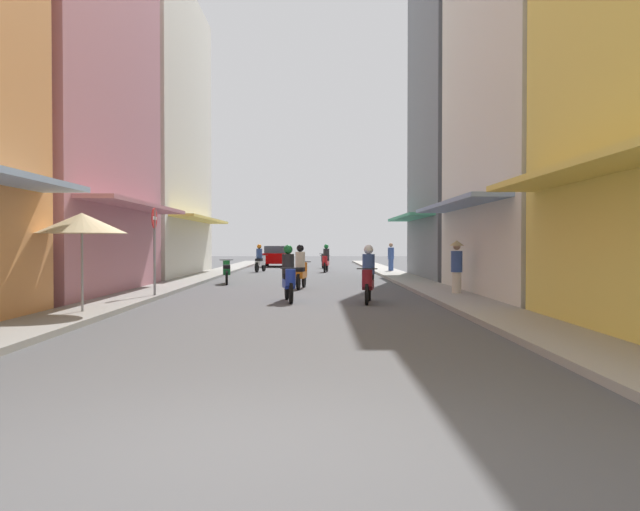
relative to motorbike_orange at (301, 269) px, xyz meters
The scene contains 19 objects.
ground_plane 3.57m from the motorbike_orange, 92.07° to the left, with size 111.12×111.12×0.00m, color #4C4C4F.
sidewalk_left 5.95m from the motorbike_orange, 143.74° to the left, with size 1.53×58.51×0.12m, color gray.
sidewalk_right 5.75m from the motorbike_orange, 37.75° to the left, with size 1.53×58.51×0.12m, color #9E9991.
building_left_mid 10.27m from the motorbike_orange, 163.23° to the right, with size 7.05×9.65×11.67m.
building_left_far 13.74m from the motorbike_orange, 134.36° to the left, with size 7.05×11.61×14.08m.
building_right_mid 10.97m from the motorbike_orange, 22.19° to the right, with size 7.05×9.27×14.14m.
building_right_far 12.64m from the motorbike_orange, 36.50° to the left, with size 7.05×8.21×16.09m.
motorbike_orange is the anchor object (origin of this frame).
motorbike_white 13.81m from the motorbike_orange, 100.92° to the left, with size 0.65×1.78×1.58m.
motorbike_maroon 5.77m from the motorbike_orange, 70.28° to the right, with size 0.56×1.80×1.58m.
motorbike_green 4.12m from the motorbike_orange, 137.67° to the left, with size 0.57×1.80×0.96m.
motorbike_black 19.19m from the motorbike_orange, 86.56° to the left, with size 0.62×1.79×0.96m.
motorbike_red 13.27m from the motorbike_orange, 85.15° to the left, with size 0.55×1.81×1.58m.
motorbike_blue 5.03m from the motorbike_orange, 92.70° to the right, with size 0.55×1.80×1.58m.
parked_car 22.01m from the motorbike_orange, 95.64° to the left, with size 1.76×4.10×1.45m.
pedestrian_midway 5.96m from the motorbike_orange, 36.58° to the right, with size 0.44×0.44×1.71m.
pedestrian_far 13.22m from the motorbike_orange, 69.20° to the left, with size 0.34×0.34×1.65m.
vendor_umbrella 9.93m from the motorbike_orange, 118.17° to the right, with size 1.96×1.96×2.29m.
street_sign_no_entry 6.04m from the motorbike_orange, 134.22° to the right, with size 0.07×0.60×2.65m.
Camera 1 is at (0.62, -5.00, 1.62)m, focal length 35.83 mm.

